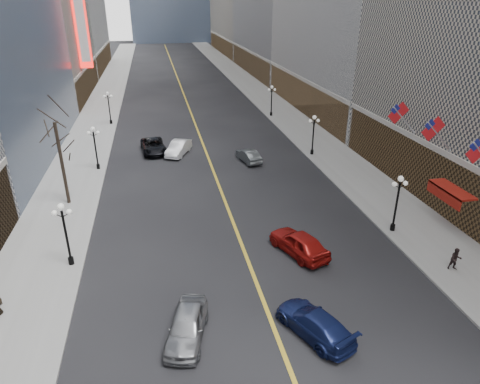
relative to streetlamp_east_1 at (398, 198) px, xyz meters
name	(u,v)px	position (x,y,z in m)	size (l,w,h in m)	color
sidewalk_east	(278,109)	(2.20, 40.00, -2.83)	(6.00, 230.00, 0.15)	gray
sidewalk_west	(98,118)	(-25.80, 40.00, -2.83)	(6.00, 230.00, 0.15)	gray
lane_line	(186,100)	(-11.80, 50.00, -2.89)	(0.25, 200.00, 0.02)	gold
streetlamp_east_1	(398,198)	(0.00, 0.00, 0.00)	(1.26, 0.44, 4.52)	black
streetlamp_east_2	(313,131)	(0.00, 18.00, 0.00)	(1.26, 0.44, 4.52)	black
streetlamp_east_3	(272,97)	(0.00, 36.00, 0.00)	(1.26, 0.44, 4.52)	black
streetlamp_west_1	(65,228)	(-23.60, 0.00, 0.00)	(1.26, 0.44, 4.52)	black
streetlamp_west_2	(95,144)	(-23.60, 18.00, 0.00)	(1.26, 0.44, 4.52)	black
streetlamp_west_3	(109,104)	(-23.60, 36.00, 0.00)	(1.26, 0.44, 4.52)	black
flag_4	(435,131)	(3.51, 2.00, 4.39)	(2.87, 0.12, 2.87)	#B2B2B7
flag_5	(400,115)	(3.51, 7.00, 4.39)	(2.87, 0.12, 2.87)	#B2B2B7
awning_c	(450,191)	(4.30, 0.00, 0.18)	(1.40, 4.00, 0.93)	maroon
theatre_marquee	(82,29)	(-27.68, 50.00, 9.10)	(2.00, 0.55, 12.00)	red
tree_west_far	(57,136)	(-25.30, 10.00, 3.34)	(3.60, 3.60, 7.92)	#2D231C
car_nb_near	(187,326)	(-16.50, -8.23, -2.12)	(1.85, 4.61, 1.57)	gray
car_nb_mid	(179,148)	(-14.98, 21.27, -2.11)	(1.68, 4.81, 1.58)	silver
car_nb_far	(153,146)	(-17.80, 22.57, -2.12)	(2.58, 5.59, 1.55)	black
car_sb_near	(315,323)	(-9.80, -9.28, -2.19)	(2.00, 4.91, 1.42)	navy
car_sb_mid	(299,243)	(-8.08, -1.49, -2.05)	(2.01, 5.00, 1.70)	maroon
car_sb_far	(249,156)	(-7.59, 17.36, -2.22)	(1.45, 4.16, 1.37)	#4C5153
ped_east_walk	(456,259)	(1.27, -5.60, -1.96)	(0.77, 0.42, 1.58)	black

